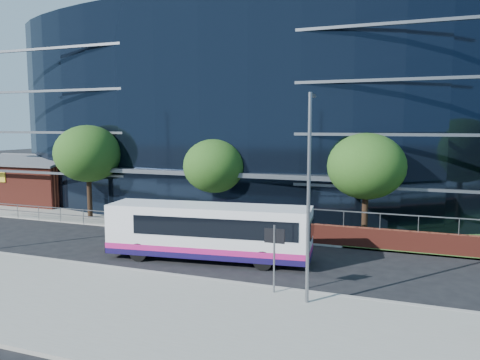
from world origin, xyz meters
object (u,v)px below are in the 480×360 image
at_px(brick_pavilion, 40,181).
at_px(tree_far_c, 366,166).
at_px(city_bus, 210,231).
at_px(streetlight_east, 309,192).
at_px(tree_far_a, 88,154).
at_px(street_sign, 274,244).
at_px(tree_far_b, 215,166).

height_order(brick_pavilion, tree_far_c, tree_far_c).
bearing_deg(city_bus, streetlight_east, -42.95).
bearing_deg(streetlight_east, tree_far_a, 149.54).
relative_size(street_sign, tree_far_a, 0.40).
height_order(street_sign, tree_far_c, tree_far_c).
xyz_separation_m(tree_far_b, city_bus, (2.96, -7.31, -2.69)).
bearing_deg(tree_far_b, tree_far_c, -2.86).
relative_size(tree_far_c, streetlight_east, 0.81).
bearing_deg(tree_far_c, tree_far_b, 177.14).
bearing_deg(street_sign, streetlight_east, -21.36).
bearing_deg(street_sign, tree_far_c, 76.71).
xyz_separation_m(tree_far_b, tree_far_c, (10.00, -0.50, 0.33)).
bearing_deg(brick_pavilion, street_sign, -29.65).
bearing_deg(brick_pavilion, tree_far_c, -8.82).
distance_m(street_sign, streetlight_east, 2.80).
distance_m(tree_far_b, city_bus, 8.33).
xyz_separation_m(brick_pavilion, city_bus, (21.96, -11.31, -0.42)).
relative_size(streetlight_east, city_bus, 0.74).
bearing_deg(street_sign, tree_far_b, 124.08).
bearing_deg(tree_far_a, city_bus, -27.71).
distance_m(tree_far_c, streetlight_east, 11.22).
bearing_deg(brick_pavilion, city_bus, -27.24).
height_order(brick_pavilion, city_bus, brick_pavilion).
relative_size(street_sign, streetlight_east, 0.35).
xyz_separation_m(street_sign, tree_far_b, (-7.50, 11.09, 2.06)).
relative_size(street_sign, city_bus, 0.26).
bearing_deg(city_bus, brick_pavilion, 145.66).
distance_m(brick_pavilion, tree_far_c, 29.46).
relative_size(brick_pavilion, streetlight_east, 1.08).
height_order(tree_far_b, tree_far_c, tree_far_c).
relative_size(brick_pavilion, tree_far_a, 1.23).
height_order(tree_far_a, city_bus, tree_far_a).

